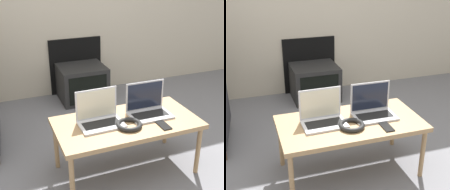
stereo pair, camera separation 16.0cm
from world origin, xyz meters
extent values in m
plane|color=slate|center=(0.00, 0.00, 0.00)|extent=(14.00, 14.00, 0.00)
cube|color=black|center=(0.09, 1.91, 0.35)|extent=(0.66, 0.03, 0.70)
cube|color=#9E7A51|center=(0.00, 0.16, 0.43)|extent=(1.09, 0.56, 0.04)
cylinder|color=#9E7A51|center=(-0.51, -0.08, 0.20)|extent=(0.04, 0.04, 0.41)
cylinder|color=#9E7A51|center=(0.51, -0.08, 0.20)|extent=(0.04, 0.04, 0.41)
cylinder|color=#9E7A51|center=(-0.51, 0.40, 0.20)|extent=(0.04, 0.04, 0.41)
cylinder|color=#9E7A51|center=(0.51, 0.40, 0.20)|extent=(0.04, 0.04, 0.41)
cube|color=silver|center=(-0.20, 0.17, 0.45)|extent=(0.33, 0.22, 0.02)
cube|color=black|center=(-0.20, 0.17, 0.46)|extent=(0.28, 0.12, 0.00)
cube|color=silver|center=(-0.20, 0.27, 0.58)|extent=(0.33, 0.01, 0.24)
cube|color=beige|center=(-0.20, 0.27, 0.58)|extent=(0.30, 0.01, 0.21)
cube|color=#B2B2B7|center=(0.20, 0.17, 0.45)|extent=(0.33, 0.22, 0.02)
cube|color=black|center=(0.20, 0.17, 0.46)|extent=(0.28, 0.12, 0.00)
cube|color=#B2B2B7|center=(0.20, 0.27, 0.58)|extent=(0.33, 0.01, 0.24)
cube|color=black|center=(0.20, 0.27, 0.58)|extent=(0.30, 0.01, 0.21)
torus|color=black|center=(-0.02, 0.08, 0.46)|extent=(0.19, 0.19, 0.03)
cube|color=black|center=(0.22, -0.01, 0.45)|extent=(0.07, 0.14, 0.01)
cube|color=black|center=(0.09, 1.66, 0.21)|extent=(0.55, 0.48, 0.42)
cube|color=black|center=(0.09, 1.41, 0.21)|extent=(0.45, 0.01, 0.32)
camera|label=1|loc=(-0.89, -1.74, 1.57)|focal=50.00mm
camera|label=2|loc=(-0.73, -1.79, 1.57)|focal=50.00mm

